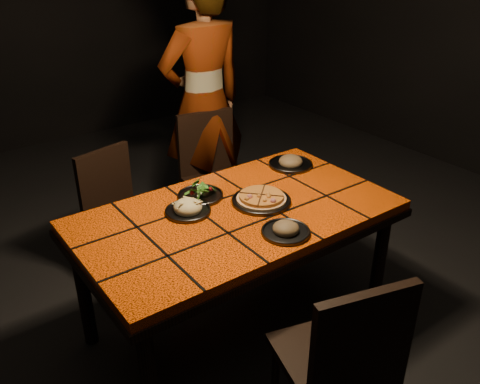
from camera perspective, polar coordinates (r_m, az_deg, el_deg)
room_shell at (r=2.29m, az=-0.38°, el=14.47°), size 6.04×7.04×3.08m
dining_table at (r=2.60m, az=-0.33°, el=-3.62°), size 1.62×0.92×0.75m
chair_near at (r=2.12m, az=11.55°, el=-17.75°), size 0.51×0.51×0.92m
chair_far_left at (r=3.25m, az=-13.65°, el=-1.61°), size 0.46×0.46×0.84m
chair_far_right at (r=3.58m, az=-3.16°, el=2.64°), size 0.47×0.47×0.91m
diner at (r=3.66m, az=-4.12°, el=9.97°), size 0.68×0.45×1.85m
plate_pizza at (r=2.64m, az=2.41°, el=-0.81°), size 0.37×0.37×0.04m
plate_pasta at (r=2.55m, az=-5.87°, el=-1.90°), size 0.23×0.23×0.08m
plate_salad at (r=2.69m, az=-4.48°, el=-0.08°), size 0.24×0.24×0.07m
plate_mushroom_a at (r=2.38m, az=5.16°, el=-4.22°), size 0.23×0.23×0.08m
plate_mushroom_b at (r=3.07m, az=5.71°, el=3.37°), size 0.27×0.27×0.09m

